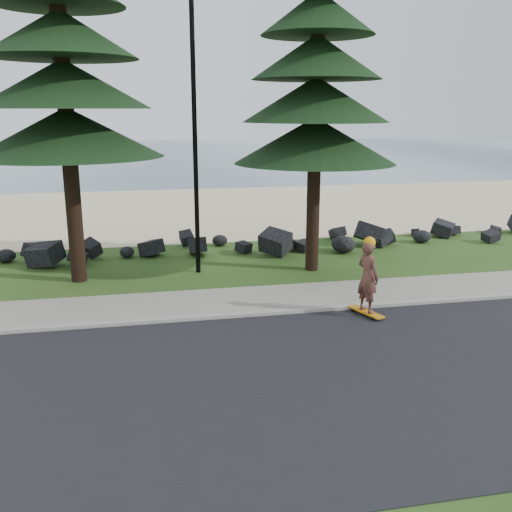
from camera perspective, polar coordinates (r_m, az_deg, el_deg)
The scene contains 9 objects.
ground at distance 14.57m, azimuth -4.51°, elevation -5.04°, with size 160.00×160.00×0.00m, color #204716.
road at distance 10.48m, azimuth -1.41°, elevation -13.09°, with size 160.00×7.00×0.02m, color black.
kerb at distance 13.72m, azimuth -4.05°, elevation -6.07°, with size 160.00×0.20×0.10m, color #9B958B.
sidewalk at distance 14.75m, azimuth -4.60°, elevation -4.63°, with size 160.00×2.00×0.08m, color gray.
beach_sand at distance 28.61m, azimuth -8.07°, elevation 4.57°, with size 160.00×15.00×0.01m, color beige.
ocean at distance 64.85m, azimuth -10.12°, elevation 9.97°, with size 160.00×58.00×0.01m, color #365867.
seawall_boulders at distance 19.92m, azimuth -6.48°, elevation 0.27°, with size 60.00×2.40×1.10m, color black, non-canonical shape.
lamp_post at distance 16.94m, azimuth -6.14°, elevation 11.95°, with size 0.25×0.14×8.14m.
skateboarder at distance 13.83m, azimuth 11.12°, elevation -2.08°, with size 0.62×1.07×1.95m.
Camera 1 is at (-1.59, -13.65, 4.86)m, focal length 40.00 mm.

